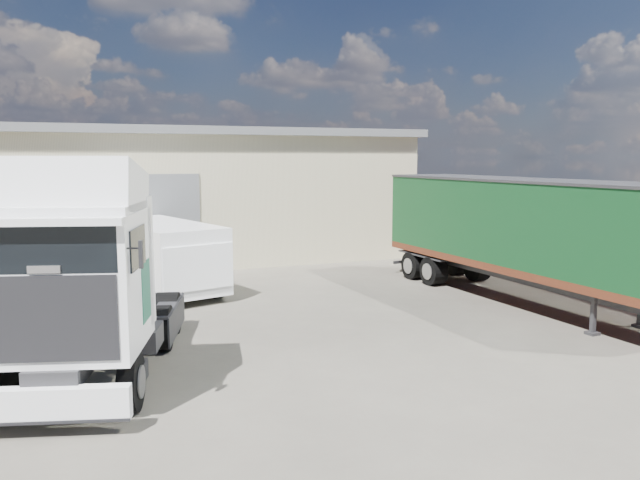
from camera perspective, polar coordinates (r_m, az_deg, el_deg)
name	(u,v)px	position (r m, az deg, el deg)	size (l,w,h in m)	color
ground	(288,349)	(13.91, -2.97, -9.94)	(120.00, 120.00, 0.00)	#2A2822
warehouse	(28,194)	(28.68, -25.12, 3.82)	(30.60, 12.60, 5.42)	#BFB793
brick_boundary_wall	(529,237)	(24.50, 18.55, 0.30)	(0.35, 26.00, 2.50)	maroon
tractor_unit	(84,293)	(11.97, -20.80, -4.56)	(4.02, 6.58, 4.21)	black
box_trailer	(519,227)	(18.90, 17.77, 1.12)	(2.81, 10.85, 3.58)	#2D2D30
panel_van	(164,257)	(19.81, -14.10, -1.54)	(3.50, 5.70, 2.17)	black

